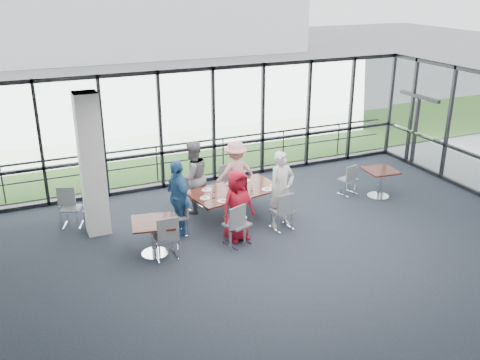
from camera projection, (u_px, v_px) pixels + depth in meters
name	position (u px, v px, depth m)	size (l,w,h in m)	color
floor	(302.00, 260.00, 10.97)	(12.00, 10.00, 0.02)	#212431
ceiling	(310.00, 107.00, 9.81)	(12.00, 10.00, 0.04)	silver
curtain_wall_back	(213.00, 125.00, 14.65)	(12.00, 0.10, 3.20)	white
exit_door	(415.00, 132.00, 16.04)	(0.12, 1.60, 2.10)	black
structural_column	(92.00, 165.00, 11.60)	(0.50, 0.50, 3.20)	white
apron	(165.00, 135.00, 19.51)	(80.00, 70.00, 0.02)	slate
grass_strip	(182.00, 150.00, 17.79)	(80.00, 5.00, 0.01)	#355724
hangar_main	(131.00, 10.00, 38.70)	(24.00, 10.00, 6.00)	white
guard_rail	(207.00, 157.00, 15.56)	(0.06, 0.06, 12.00)	#2D2D33
main_table	(235.00, 194.00, 12.57)	(2.31, 1.53, 0.75)	#3B1411
side_table_left	(153.00, 227.00, 10.96)	(1.00, 1.00, 0.75)	#3B1411
side_table_right	(380.00, 175.00, 13.85)	(0.84, 0.84, 0.75)	#3B1411
diner_near_left	(237.00, 205.00, 11.55)	(0.78, 0.51, 1.61)	#A90F21
diner_near_right	(282.00, 189.00, 12.17)	(0.65, 0.48, 1.79)	silver
diner_far_left	(193.00, 177.00, 12.89)	(0.88, 0.54, 1.80)	slate
diner_far_right	(236.00, 172.00, 13.44)	(1.05, 0.54, 1.62)	pink
diner_end	(178.00, 198.00, 11.79)	(1.02, 0.55, 1.73)	#2D619B
chair_main_nl	(237.00, 224.00, 11.41)	(0.47, 0.47, 0.96)	slate
chair_main_nr	(282.00, 211.00, 12.15)	(0.44, 0.44, 0.90)	slate
chair_main_fl	(192.00, 192.00, 13.27)	(0.40, 0.40, 0.82)	slate
chair_main_fr	(228.00, 185.00, 13.65)	(0.44, 0.44, 0.90)	slate
chair_main_end	(176.00, 217.00, 11.84)	(0.44, 0.44, 0.90)	slate
chair_spare_la	(165.00, 237.00, 10.89)	(0.46, 0.46, 0.95)	slate
chair_spare_lb	(71.00, 208.00, 12.28)	(0.43, 0.43, 0.88)	slate
chair_spare_r	(348.00, 179.00, 14.08)	(0.41, 0.41, 0.83)	slate
plate_nl	(223.00, 201.00, 11.88)	(0.25, 0.25, 0.01)	white
plate_nr	(267.00, 189.00, 12.53)	(0.25, 0.25, 0.01)	white
plate_fl	(207.00, 190.00, 12.50)	(0.24, 0.24, 0.01)	white
plate_fr	(245.00, 181.00, 13.06)	(0.28, 0.28, 0.01)	white
plate_end	(205.00, 198.00, 12.04)	(0.23, 0.23, 0.01)	white
tumbler_a	(235.00, 193.00, 12.15)	(0.08, 0.08, 0.15)	white
tumbler_b	(252.00, 188.00, 12.45)	(0.06, 0.06, 0.13)	white
tumbler_c	(232.00, 183.00, 12.72)	(0.07, 0.07, 0.15)	white
tumbler_d	(213.00, 195.00, 12.03)	(0.07, 0.07, 0.14)	white
menu_a	(243.00, 198.00, 12.05)	(0.32, 0.22, 0.00)	silver
menu_b	(277.00, 186.00, 12.76)	(0.31, 0.22, 0.00)	silver
menu_c	(231.00, 183.00, 12.93)	(0.31, 0.22, 0.00)	silver
condiment_caddy	(236.00, 188.00, 12.55)	(0.10, 0.07, 0.04)	black
ketchup_bottle	(235.00, 186.00, 12.50)	(0.06, 0.06, 0.18)	#930004
green_bottle	(239.00, 183.00, 12.63)	(0.05, 0.05, 0.20)	#186D22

